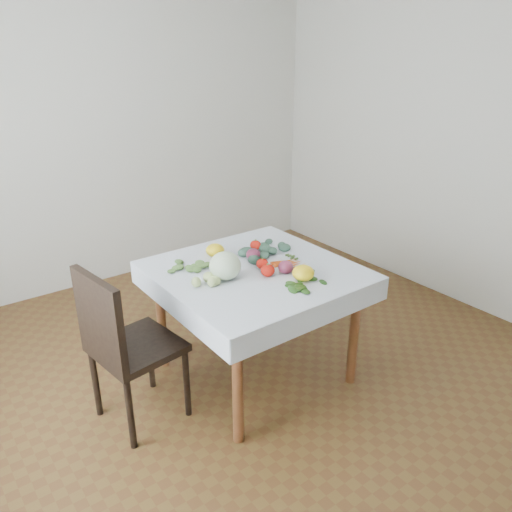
# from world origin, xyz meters

# --- Properties ---
(ground) EXTENTS (4.00, 4.00, 0.00)m
(ground) POSITION_xyz_m (0.00, 0.00, 0.00)
(ground) COLOR brown
(back_wall) EXTENTS (4.00, 0.04, 2.70)m
(back_wall) POSITION_xyz_m (0.00, 2.00, 1.35)
(back_wall) COLOR silver
(back_wall) RESTS_ON ground
(table) EXTENTS (1.00, 1.00, 0.75)m
(table) POSITION_xyz_m (0.00, 0.00, 0.65)
(table) COLOR brown
(table) RESTS_ON ground
(tablecloth) EXTENTS (1.12, 1.12, 0.01)m
(tablecloth) POSITION_xyz_m (0.00, 0.00, 0.75)
(tablecloth) COLOR white
(tablecloth) RESTS_ON table
(chair) EXTENTS (0.49, 0.49, 0.96)m
(chair) POSITION_xyz_m (-0.86, 0.05, 0.55)
(chair) COLOR black
(chair) RESTS_ON ground
(cabbage) EXTENTS (0.19, 0.19, 0.17)m
(cabbage) POSITION_xyz_m (-0.22, -0.01, 0.84)
(cabbage) COLOR silver
(cabbage) RESTS_ON tablecloth
(tomato_a) EXTENTS (0.08, 0.08, 0.06)m
(tomato_a) POSITION_xyz_m (-0.07, 0.34, 0.79)
(tomato_a) COLOR red
(tomato_a) RESTS_ON tablecloth
(tomato_b) EXTENTS (0.08, 0.08, 0.06)m
(tomato_b) POSITION_xyz_m (0.19, 0.25, 0.79)
(tomato_b) COLOR red
(tomato_b) RESTS_ON tablecloth
(tomato_c) EXTENTS (0.08, 0.08, 0.07)m
(tomato_c) POSITION_xyz_m (0.04, -0.02, 0.79)
(tomato_c) COLOR red
(tomato_c) RESTS_ON tablecloth
(tomato_d) EXTENTS (0.10, 0.10, 0.07)m
(tomato_d) POSITION_xyz_m (0.00, -0.12, 0.79)
(tomato_d) COLOR red
(tomato_d) RESTS_ON tablecloth
(heirloom_back) EXTENTS (0.15, 0.15, 0.08)m
(heirloom_back) POSITION_xyz_m (-0.09, 0.31, 0.80)
(heirloom_back) COLOR yellow
(heirloom_back) RESTS_ON tablecloth
(heirloom_front) EXTENTS (0.15, 0.15, 0.09)m
(heirloom_front) POSITION_xyz_m (0.13, -0.29, 0.80)
(heirloom_front) COLOR yellow
(heirloom_front) RESTS_ON tablecloth
(onion_a) EXTENTS (0.10, 0.10, 0.08)m
(onion_a) POSITION_xyz_m (0.11, -0.15, 0.80)
(onion_a) COLOR #621C3C
(onion_a) RESTS_ON tablecloth
(onion_b) EXTENTS (0.11, 0.11, 0.08)m
(onion_b) POSITION_xyz_m (0.07, 0.12, 0.79)
(onion_b) COLOR #621C3C
(onion_b) RESTS_ON tablecloth
(tomatillo_cluster) EXTENTS (0.18, 0.11, 0.05)m
(tomatillo_cluster) POSITION_xyz_m (-0.36, 0.00, 0.78)
(tomatillo_cluster) COLOR #B1D47A
(tomatillo_cluster) RESTS_ON tablecloth
(carrot_bunch) EXTENTS (0.18, 0.17, 0.03)m
(carrot_bunch) POSITION_xyz_m (0.19, -0.09, 0.77)
(carrot_bunch) COLOR orange
(carrot_bunch) RESTS_ON tablecloth
(kale_bunch) EXTENTS (0.34, 0.26, 0.04)m
(kale_bunch) POSITION_xyz_m (0.19, 0.18, 0.78)
(kale_bunch) COLOR #3A5F4E
(kale_bunch) RESTS_ON tablecloth
(basil_bunch) EXTENTS (0.31, 0.22, 0.01)m
(basil_bunch) POSITION_xyz_m (0.12, -0.32, 0.76)
(basil_bunch) COLOR #245219
(basil_bunch) RESTS_ON tablecloth
(dill_bunch) EXTENTS (0.24, 0.22, 0.03)m
(dill_bunch) POSITION_xyz_m (-0.33, 0.26, 0.77)
(dill_bunch) COLOR #587F3A
(dill_bunch) RESTS_ON tablecloth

